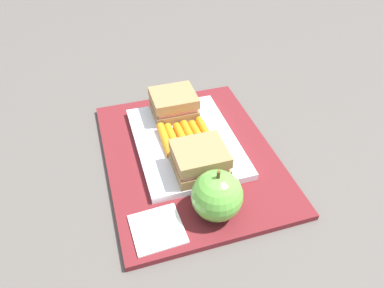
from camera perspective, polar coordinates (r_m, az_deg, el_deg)
name	(u,v)px	position (r m, az deg, el deg)	size (l,w,h in m)	color
ground_plane	(190,158)	(0.62, -0.34, -2.18)	(2.40, 2.40, 0.00)	#56514C
lunchbag_mat	(190,156)	(0.62, -0.34, -1.84)	(0.36, 0.28, 0.01)	maroon
food_tray	(186,142)	(0.63, -1.01, 0.39)	(0.23, 0.17, 0.01)	white
sandwich_half_left	(174,104)	(0.67, -2.93, 6.42)	(0.07, 0.08, 0.04)	#9E7A4C
sandwich_half_right	(200,160)	(0.55, 1.23, -2.51)	(0.07, 0.08, 0.04)	#9E7A4C
carrot_sticks_bundle	(186,136)	(0.62, -1.04, 1.30)	(0.08, 0.09, 0.02)	orange
apple	(220,195)	(0.50, 4.53, -8.06)	(0.07, 0.07, 0.08)	#66B742
paper_napkin	(157,229)	(0.51, -5.53, -13.30)	(0.07, 0.07, 0.00)	white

